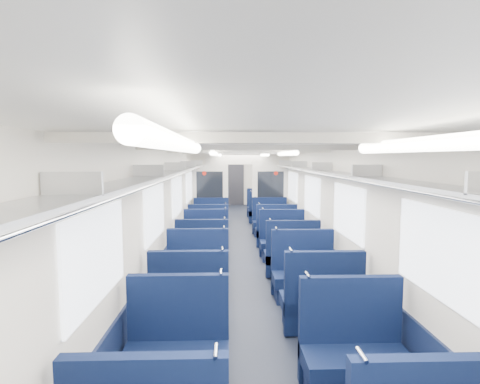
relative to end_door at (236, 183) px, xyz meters
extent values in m
cube|color=black|center=(0.00, -8.94, -1.00)|extent=(2.80, 18.00, 0.01)
cube|color=silver|center=(0.00, -8.94, 1.35)|extent=(2.80, 18.00, 0.01)
cube|color=beige|center=(-1.40, -8.94, 0.18)|extent=(0.02, 18.00, 2.35)
cube|color=black|center=(-1.39, -8.94, -0.65)|extent=(0.03, 17.90, 0.70)
cube|color=beige|center=(1.40, -8.94, 0.18)|extent=(0.02, 18.00, 2.35)
cube|color=black|center=(1.39, -8.94, -0.65)|extent=(0.03, 17.90, 0.70)
cube|color=beige|center=(0.00, 0.06, 0.18)|extent=(2.80, 0.02, 2.35)
cube|color=#B2B5BA|center=(-1.22, -8.94, 0.97)|extent=(0.34, 17.40, 0.04)
cylinder|color=silver|center=(-1.04, -8.94, 0.95)|extent=(0.02, 17.40, 0.02)
cube|color=#B2B5BA|center=(-1.22, -14.94, 1.05)|extent=(0.34, 0.03, 0.14)
cube|color=#B2B5BA|center=(-1.22, -12.94, 1.05)|extent=(0.34, 0.03, 0.14)
cube|color=#B2B5BA|center=(-1.22, -10.94, 1.05)|extent=(0.34, 0.03, 0.14)
cube|color=#B2B5BA|center=(-1.22, -8.94, 1.05)|extent=(0.34, 0.03, 0.14)
cube|color=#B2B5BA|center=(-1.22, -6.94, 1.05)|extent=(0.34, 0.03, 0.14)
cube|color=#B2B5BA|center=(-1.22, -4.94, 1.05)|extent=(0.34, 0.03, 0.14)
cube|color=#B2B5BA|center=(-1.22, -2.94, 1.05)|extent=(0.34, 0.03, 0.14)
cube|color=#B2B5BA|center=(-1.22, -0.94, 1.05)|extent=(0.34, 0.03, 0.14)
cube|color=#B2B5BA|center=(1.22, -8.94, 0.97)|extent=(0.34, 17.40, 0.04)
cylinder|color=silver|center=(1.04, -8.94, 0.95)|extent=(0.02, 17.40, 0.02)
cube|color=#B2B5BA|center=(1.22, -12.94, 1.05)|extent=(0.34, 0.03, 0.14)
cube|color=#B2B5BA|center=(1.22, -10.94, 1.05)|extent=(0.34, 0.03, 0.14)
cube|color=#B2B5BA|center=(1.22, -8.94, 1.05)|extent=(0.34, 0.03, 0.14)
cube|color=#B2B5BA|center=(1.22, -6.94, 1.05)|extent=(0.34, 0.03, 0.14)
cube|color=#B2B5BA|center=(1.22, -4.94, 1.05)|extent=(0.34, 0.03, 0.14)
cube|color=#B2B5BA|center=(1.22, -2.94, 1.05)|extent=(0.34, 0.03, 0.14)
cube|color=#B2B5BA|center=(1.22, -0.94, 1.05)|extent=(0.34, 0.03, 0.14)
cube|color=white|center=(-1.38, -14.14, 0.42)|extent=(0.02, 1.30, 0.75)
cube|color=white|center=(-1.38, -11.84, 0.42)|extent=(0.02, 1.30, 0.75)
cube|color=white|center=(-1.38, -9.54, 0.42)|extent=(0.02, 1.30, 0.75)
cube|color=white|center=(-1.38, -7.24, 0.42)|extent=(0.02, 1.30, 0.75)
cube|color=white|center=(-1.38, -4.44, 0.42)|extent=(0.02, 1.30, 0.75)
cube|color=white|center=(-1.38, -2.14, 0.42)|extent=(0.02, 1.30, 0.75)
cube|color=white|center=(1.38, -14.14, 0.42)|extent=(0.02, 1.30, 0.75)
cube|color=white|center=(1.38, -11.84, 0.42)|extent=(0.02, 1.30, 0.75)
cube|color=white|center=(1.38, -9.54, 0.42)|extent=(0.02, 1.30, 0.75)
cube|color=white|center=(1.38, -7.24, 0.42)|extent=(0.02, 1.30, 0.75)
cube|color=white|center=(1.38, -4.44, 0.42)|extent=(0.02, 1.30, 0.75)
cube|color=white|center=(1.38, -2.14, 0.42)|extent=(0.02, 1.30, 0.75)
cube|color=beige|center=(0.00, -14.94, 1.31)|extent=(2.70, 0.06, 0.06)
cube|color=beige|center=(0.00, -12.94, 1.31)|extent=(2.70, 0.06, 0.06)
cube|color=beige|center=(0.00, -10.94, 1.31)|extent=(2.70, 0.06, 0.06)
cube|color=beige|center=(0.00, -8.94, 1.31)|extent=(2.70, 0.06, 0.06)
cube|color=beige|center=(0.00, -6.94, 1.31)|extent=(2.70, 0.06, 0.06)
cube|color=beige|center=(0.00, -4.94, 1.31)|extent=(2.70, 0.06, 0.06)
cube|color=beige|center=(0.00, -2.94, 1.31)|extent=(2.70, 0.06, 0.06)
cube|color=beige|center=(0.00, -0.94, 1.31)|extent=(2.70, 0.06, 0.06)
cylinder|color=white|center=(-0.55, -15.44, 1.26)|extent=(0.07, 1.60, 0.07)
cylinder|color=white|center=(-0.55, -11.44, 1.26)|extent=(0.07, 1.60, 0.07)
cylinder|color=white|center=(-0.55, -7.94, 1.26)|extent=(0.07, 1.60, 0.07)
cylinder|color=white|center=(-0.55, -3.44, 1.26)|extent=(0.07, 1.60, 0.07)
cylinder|color=white|center=(0.55, -15.44, 1.26)|extent=(0.07, 1.60, 0.07)
cylinder|color=white|center=(0.55, -11.44, 1.26)|extent=(0.07, 1.60, 0.07)
cylinder|color=white|center=(0.55, -7.94, 1.26)|extent=(0.07, 1.60, 0.07)
cylinder|color=white|center=(0.55, -3.44, 1.26)|extent=(0.07, 1.60, 0.07)
cube|color=black|center=(0.00, 0.00, 0.00)|extent=(0.75, 0.06, 2.00)
cube|color=beige|center=(-0.88, -6.45, 0.18)|extent=(1.05, 0.08, 2.35)
cube|color=black|center=(-0.87, -6.50, 0.40)|extent=(0.76, 0.02, 0.80)
cylinder|color=red|center=(-1.02, -6.51, 0.75)|extent=(0.12, 0.01, 0.12)
cube|color=beige|center=(0.88, -6.45, 0.18)|extent=(1.05, 0.08, 2.35)
cube|color=black|center=(0.87, -6.50, 0.40)|extent=(0.76, 0.02, 0.80)
cylinder|color=red|center=(1.02, -6.51, 0.75)|extent=(0.12, 0.01, 0.12)
cube|color=beige|center=(0.00, -6.45, 1.17)|extent=(0.70, 0.08, 0.35)
cylinder|color=silver|center=(-0.41, -15.01, 0.09)|extent=(0.02, 0.15, 0.02)
cylinder|color=silver|center=(0.41, -15.08, 0.09)|extent=(0.02, 0.15, 0.02)
cube|color=#0B1739|center=(-0.83, -13.75, -0.66)|extent=(0.98, 0.51, 0.17)
cube|color=black|center=(-0.83, -13.75, -0.87)|extent=(0.90, 0.41, 0.25)
cube|color=#0B1739|center=(-0.83, -13.54, -0.46)|extent=(0.98, 0.09, 1.05)
cylinder|color=silver|center=(-0.41, -13.54, 0.09)|extent=(0.02, 0.15, 0.02)
cube|color=#0B1739|center=(0.83, -13.86, -0.66)|extent=(0.98, 0.51, 0.17)
cube|color=black|center=(0.83, -13.86, -0.87)|extent=(0.90, 0.41, 0.25)
cube|color=#0B1739|center=(0.83, -13.65, -0.46)|extent=(0.98, 0.09, 1.05)
cylinder|color=silver|center=(0.41, -13.65, 0.09)|extent=(0.02, 0.15, 0.02)
cube|color=#0B1739|center=(-0.83, -12.42, -0.66)|extent=(0.98, 0.51, 0.17)
cube|color=black|center=(-0.83, -12.42, -0.87)|extent=(0.90, 0.41, 0.25)
cube|color=#0B1739|center=(-0.83, -12.63, -0.46)|extent=(0.98, 0.09, 1.05)
cylinder|color=silver|center=(-0.41, -12.63, 0.09)|extent=(0.02, 0.15, 0.02)
cube|color=#0B1739|center=(0.83, -12.49, -0.66)|extent=(0.98, 0.51, 0.17)
cube|color=black|center=(0.83, -12.49, -0.87)|extent=(0.90, 0.41, 0.25)
cube|color=#0B1739|center=(0.83, -12.70, -0.46)|extent=(0.98, 0.09, 1.05)
cylinder|color=silver|center=(0.41, -12.70, 0.09)|extent=(0.02, 0.15, 0.02)
cube|color=#0B1739|center=(-0.83, -11.44, -0.66)|extent=(0.98, 0.51, 0.17)
cube|color=black|center=(-0.83, -11.44, -0.87)|extent=(0.90, 0.41, 0.25)
cube|color=#0B1739|center=(-0.83, -11.23, -0.46)|extent=(0.98, 0.09, 1.05)
cylinder|color=silver|center=(-0.41, -11.23, 0.09)|extent=(0.02, 0.15, 0.02)
cube|color=#0B1739|center=(0.83, -11.55, -0.66)|extent=(0.98, 0.51, 0.17)
cube|color=black|center=(0.83, -11.55, -0.87)|extent=(0.90, 0.41, 0.25)
cube|color=#0B1739|center=(0.83, -11.34, -0.46)|extent=(0.98, 0.09, 1.05)
cylinder|color=silver|center=(0.41, -11.34, 0.09)|extent=(0.02, 0.15, 0.02)
cube|color=#0B1739|center=(-0.83, -10.14, -0.66)|extent=(0.98, 0.51, 0.17)
cube|color=black|center=(-0.83, -10.14, -0.87)|extent=(0.90, 0.41, 0.25)
cube|color=#0B1739|center=(-0.83, -10.35, -0.46)|extent=(0.98, 0.09, 1.05)
cylinder|color=silver|center=(-0.41, -10.35, 0.09)|extent=(0.02, 0.15, 0.02)
cube|color=#0B1739|center=(0.83, -10.30, -0.66)|extent=(0.98, 0.51, 0.17)
cube|color=black|center=(0.83, -10.30, -0.87)|extent=(0.90, 0.41, 0.25)
cube|color=#0B1739|center=(0.83, -10.51, -0.46)|extent=(0.98, 0.09, 1.05)
cylinder|color=silver|center=(0.41, -10.51, 0.09)|extent=(0.02, 0.15, 0.02)
cube|color=#0B1739|center=(-0.83, -9.20, -0.66)|extent=(0.98, 0.51, 0.17)
cube|color=black|center=(-0.83, -9.20, -0.87)|extent=(0.90, 0.41, 0.25)
cube|color=#0B1739|center=(-0.83, -8.99, -0.46)|extent=(0.98, 0.09, 1.05)
cylinder|color=silver|center=(-0.41, -8.99, 0.09)|extent=(0.02, 0.15, 0.02)
cube|color=#0B1739|center=(0.83, -9.31, -0.66)|extent=(0.98, 0.51, 0.17)
cube|color=black|center=(0.83, -9.31, -0.87)|extent=(0.90, 0.41, 0.25)
cube|color=#0B1739|center=(0.83, -9.10, -0.46)|extent=(0.98, 0.09, 1.05)
cylinder|color=silver|center=(0.41, -9.10, 0.09)|extent=(0.02, 0.15, 0.02)
cube|color=#0B1739|center=(-0.83, -7.96, -0.66)|extent=(0.98, 0.51, 0.17)
cube|color=black|center=(-0.83, -7.96, -0.87)|extent=(0.90, 0.41, 0.25)
cube|color=#0B1739|center=(-0.83, -8.17, -0.46)|extent=(0.98, 0.09, 1.05)
cylinder|color=silver|center=(-0.41, -8.17, 0.09)|extent=(0.02, 0.15, 0.02)
cube|color=#0B1739|center=(0.83, -8.03, -0.66)|extent=(0.98, 0.51, 0.17)
cube|color=black|center=(0.83, -8.03, -0.87)|extent=(0.90, 0.41, 0.25)
cube|color=#0B1739|center=(0.83, -8.24, -0.46)|extent=(0.98, 0.09, 1.05)
cylinder|color=silver|center=(0.41, -8.24, 0.09)|extent=(0.02, 0.15, 0.02)
cube|color=#0B1739|center=(-0.83, -6.93, -0.66)|extent=(0.98, 0.51, 0.17)
cube|color=black|center=(-0.83, -6.93, -0.87)|extent=(0.90, 0.41, 0.25)
cube|color=#0B1739|center=(-0.83, -6.72, -0.46)|extent=(0.98, 0.09, 1.05)
cylinder|color=silver|center=(-0.41, -6.72, 0.09)|extent=(0.02, 0.15, 0.02)
cube|color=#0B1739|center=(0.83, -6.86, -0.66)|extent=(0.98, 0.51, 0.17)
cube|color=black|center=(0.83, -6.86, -0.87)|extent=(0.90, 0.41, 0.25)
cube|color=#0B1739|center=(0.83, -6.65, -0.46)|extent=(0.98, 0.09, 1.05)
cylinder|color=silver|center=(0.41, -6.65, 0.09)|extent=(0.02, 0.15, 0.02)
cube|color=#0B1739|center=(-0.83, -4.69, -0.66)|extent=(0.98, 0.51, 0.17)
cube|color=black|center=(-0.83, -4.69, -0.87)|extent=(0.90, 0.41, 0.25)
cube|color=#0B1739|center=(-0.83, -4.90, -0.46)|extent=(0.98, 0.09, 1.05)
cylinder|color=silver|center=(-0.41, -4.90, 0.09)|extent=(0.02, 0.15, 0.02)
cube|color=#0B1739|center=(0.83, -4.76, -0.66)|extent=(0.98, 0.51, 0.17)
cube|color=black|center=(0.83, -4.76, -0.87)|extent=(0.90, 0.41, 0.25)
cube|color=#0B1739|center=(0.83, -4.97, -0.46)|extent=(0.98, 0.09, 1.05)
cylinder|color=silver|center=(0.41, -4.97, 0.09)|extent=(0.02, 0.15, 0.02)
cube|color=#0B1739|center=(-0.83, -3.84, -0.66)|extent=(0.98, 0.51, 0.17)
cube|color=black|center=(-0.83, -3.84, -0.87)|extent=(0.90, 0.41, 0.25)
cube|color=#0B1739|center=(-0.83, -3.63, -0.46)|extent=(0.98, 0.09, 1.05)
cylinder|color=silver|center=(-0.41, -3.63, 0.09)|extent=(0.02, 0.15, 0.02)
cube|color=#0B1739|center=(0.83, -3.84, -0.66)|extent=(0.98, 0.51, 0.17)
cube|color=black|center=(0.83, -3.84, -0.87)|extent=(0.90, 0.41, 0.25)
cube|color=#0B1739|center=(0.83, -3.63, -0.46)|extent=(0.98, 0.09, 1.05)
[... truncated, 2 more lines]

